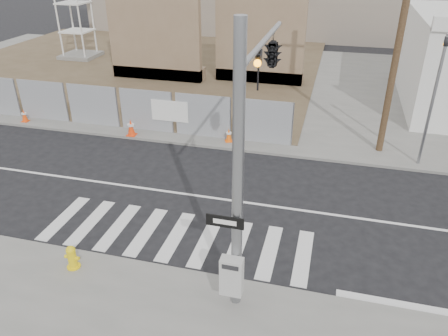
% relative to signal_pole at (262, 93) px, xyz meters
% --- Properties ---
extents(ground, '(100.00, 100.00, 0.00)m').
position_rel_signal_pole_xyz_m(ground, '(-2.49, 2.05, -4.78)').
color(ground, black).
rests_on(ground, ground).
extents(sidewalk_far, '(50.00, 20.00, 0.12)m').
position_rel_signal_pole_xyz_m(sidewalk_far, '(-2.49, 16.05, -4.72)').
color(sidewalk_far, slate).
rests_on(sidewalk_far, ground).
extents(signal_pole, '(0.96, 5.87, 7.00)m').
position_rel_signal_pole_xyz_m(signal_pole, '(0.00, 0.00, 0.00)').
color(signal_pole, gray).
rests_on(signal_pole, sidewalk_near).
extents(far_signal_pole, '(0.16, 0.20, 5.60)m').
position_rel_signal_pole_xyz_m(far_signal_pole, '(5.51, 6.65, -1.30)').
color(far_signal_pole, gray).
rests_on(far_signal_pole, sidewalk_far).
extents(chain_link_fence, '(24.60, 0.04, 2.00)m').
position_rel_signal_pole_xyz_m(chain_link_fence, '(-12.49, 7.05, -3.66)').
color(chain_link_fence, gray).
rests_on(chain_link_fence, sidewalk_far).
extents(concrete_wall_left, '(6.00, 1.30, 8.00)m').
position_rel_signal_pole_xyz_m(concrete_wall_left, '(-9.49, 15.13, -1.40)').
color(concrete_wall_left, brown).
rests_on(concrete_wall_left, sidewalk_far).
extents(concrete_wall_right, '(5.50, 1.30, 8.00)m').
position_rel_signal_pole_xyz_m(concrete_wall_right, '(-2.99, 16.13, -1.40)').
color(concrete_wall_right, brown).
rests_on(concrete_wall_right, sidewalk_far).
extents(utility_pole_right, '(1.60, 0.28, 10.00)m').
position_rel_signal_pole_xyz_m(utility_pole_right, '(4.01, 7.55, 0.42)').
color(utility_pole_right, brown).
rests_on(utility_pole_right, sidewalk_far).
extents(fire_hydrant, '(0.44, 0.39, 0.72)m').
position_rel_signal_pole_xyz_m(fire_hydrant, '(-4.72, -2.68, -4.31)').
color(fire_hydrant, yellow).
rests_on(fire_hydrant, sidewalk_near).
extents(traffic_cone_b, '(0.35, 0.35, 0.65)m').
position_rel_signal_pole_xyz_m(traffic_cone_b, '(-13.15, 6.50, -4.34)').
color(traffic_cone_b, '#EF440C').
rests_on(traffic_cone_b, sidewalk_far).
extents(traffic_cone_c, '(0.42, 0.42, 0.80)m').
position_rel_signal_pole_xyz_m(traffic_cone_c, '(-7.18, 6.27, -4.27)').
color(traffic_cone_c, '#FF3C0D').
rests_on(traffic_cone_c, sidewalk_far).
extents(traffic_cone_d, '(0.43, 0.43, 0.64)m').
position_rel_signal_pole_xyz_m(traffic_cone_d, '(-2.59, 6.76, -4.35)').
color(traffic_cone_d, '#FF600D').
rests_on(traffic_cone_d, sidewalk_far).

